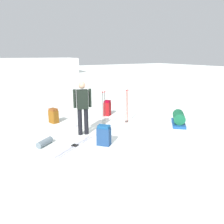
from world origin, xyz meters
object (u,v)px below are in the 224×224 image
(ski_poles_planted_near, at_px, (104,108))
(backpack_bright, at_px, (104,135))
(gear_sled, at_px, (179,119))
(sleeping_mat_rolled, at_px, (45,142))
(backpack_large_dark, at_px, (107,108))
(thermos_bottle, at_px, (76,124))
(ski_pair_near, at_px, (75,146))
(backpack_small_spare, at_px, (54,116))
(skier_standing, at_px, (83,105))
(ski_poles_planted_far, at_px, (127,105))

(ski_poles_planted_near, bearing_deg, backpack_bright, -120.04)
(ski_poles_planted_near, bearing_deg, gear_sled, -23.43)
(gear_sled, relative_size, sleeping_mat_rolled, 2.05)
(backpack_large_dark, relative_size, backpack_bright, 1.10)
(sleeping_mat_rolled, xyz_separation_m, thermos_bottle, (1.40, 1.06, 0.04))
(ski_poles_planted_near, xyz_separation_m, sleeping_mat_rolled, (-2.20, -0.44, -0.63))
(backpack_large_dark, bearing_deg, ski_pair_near, -136.41)
(ski_pair_near, height_order, gear_sled, gear_sled)
(backpack_bright, xyz_separation_m, ski_poles_planted_near, (0.75, 1.30, 0.44))
(backpack_large_dark, bearing_deg, backpack_bright, -122.54)
(backpack_large_dark, xyz_separation_m, backpack_small_spare, (-2.25, 0.16, -0.04))
(backpack_small_spare, xyz_separation_m, sleeping_mat_rolled, (-0.90, -1.98, -0.18))
(skier_standing, xyz_separation_m, sleeping_mat_rolled, (-1.32, -0.25, -0.86))
(backpack_small_spare, bearing_deg, backpack_large_dark, -4.19)
(ski_pair_near, relative_size, sleeping_mat_rolled, 2.79)
(gear_sled, xyz_separation_m, thermos_bottle, (-3.32, 1.71, -0.09))
(ski_poles_planted_near, distance_m, sleeping_mat_rolled, 2.33)
(ski_poles_planted_far, bearing_deg, thermos_bottle, 164.23)
(skier_standing, xyz_separation_m, thermos_bottle, (0.08, 0.81, -0.82))
(backpack_large_dark, bearing_deg, skier_standing, -139.52)
(backpack_small_spare, xyz_separation_m, thermos_bottle, (0.50, -0.91, -0.14))
(skier_standing, distance_m, ski_pair_near, 1.38)
(backpack_bright, distance_m, sleeping_mat_rolled, 1.69)
(ski_pair_near, bearing_deg, backpack_bright, -23.84)
(backpack_large_dark, height_order, thermos_bottle, backpack_large_dark)
(skier_standing, relative_size, ski_pair_near, 1.11)
(ski_poles_planted_far, xyz_separation_m, sleeping_mat_rolled, (-3.24, -0.54, -0.61))
(backpack_bright, bearing_deg, backpack_small_spare, 100.79)
(backpack_large_dark, bearing_deg, gear_sled, -57.50)
(backpack_bright, height_order, ski_poles_planted_far, ski_poles_planted_far)
(backpack_bright, distance_m, thermos_bottle, 1.93)
(backpack_small_spare, bearing_deg, ski_poles_planted_far, -31.53)
(skier_standing, bearing_deg, backpack_small_spare, 103.61)
(ski_poles_planted_far, xyz_separation_m, gear_sled, (1.48, -1.19, -0.48))
(skier_standing, relative_size, backpack_bright, 2.91)
(ski_pair_near, bearing_deg, ski_poles_planted_far, 22.84)
(skier_standing, distance_m, thermos_bottle, 1.16)
(thermos_bottle, bearing_deg, gear_sled, -27.32)
(backpack_small_spare, relative_size, thermos_bottle, 2.13)
(skier_standing, bearing_deg, ski_poles_planted_far, 8.68)
(gear_sled, bearing_deg, backpack_bright, -176.33)
(thermos_bottle, bearing_deg, backpack_large_dark, 23.18)
(backpack_large_dark, height_order, backpack_small_spare, backpack_large_dark)
(skier_standing, bearing_deg, thermos_bottle, 84.42)
(sleeping_mat_rolled, bearing_deg, ski_poles_planted_far, 9.52)
(ski_pair_near, xyz_separation_m, backpack_small_spare, (0.21, 2.50, 0.26))
(backpack_small_spare, bearing_deg, sleeping_mat_rolled, -114.58)
(backpack_small_spare, distance_m, ski_poles_planted_near, 2.06)
(backpack_small_spare, xyz_separation_m, ski_poles_planted_near, (1.29, -1.53, 0.45))
(thermos_bottle, bearing_deg, backpack_bright, -88.70)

